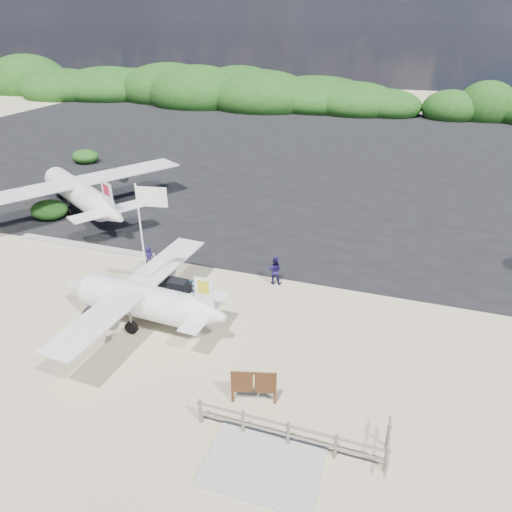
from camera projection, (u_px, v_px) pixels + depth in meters
The scene contains 13 objects.
ground at pixel (186, 322), 20.41m from camera, with size 160.00×160.00×0.00m, color beige.
asphalt_apron at pixel (318, 154), 45.66m from camera, with size 90.00×50.00×0.04m, color #B2B2B2, non-canonical shape.
lagoon at pixel (44, 275), 24.15m from camera, with size 9.00×7.00×0.40m, color #B2B2B2, non-canonical shape.
walkway_pad at pixel (263, 467), 13.84m from camera, with size 3.50×2.50×0.10m, color #B2B2B2, non-canonical shape.
vegetation_band at pixel (351, 111), 66.70m from camera, with size 124.00×8.00×4.40m, color #B2B2B2, non-canonical shape.
fence at pixel (287, 445), 14.55m from camera, with size 6.40×2.00×1.10m, color #B2B2B2, non-canonical shape.
baggage_cart at pixel (172, 310), 21.27m from camera, with size 2.96×1.69×1.48m, color blue, non-canonical shape.
flagpole at pixel (152, 315), 20.87m from camera, with size 1.26×0.53×6.31m, color white, non-canonical shape.
signboard at pixel (254, 402), 16.17m from camera, with size 1.70×0.16×1.40m, color #512E17, non-canonical shape.
crew_a at pixel (149, 259), 24.17m from camera, with size 0.54×0.35×1.48m, color #181245.
crew_b at pixel (275, 270), 23.06m from camera, with size 0.74×0.58×1.52m, color #181245.
aircraft_large at pixel (428, 171), 40.46m from camera, with size 14.97×14.97×4.49m, color #B2B2B2, non-canonical shape.
aircraft_small at pixel (193, 139), 51.14m from camera, with size 8.16×8.16×2.94m, color #B2B2B2, non-canonical shape.
Camera 1 is at (8.18, -14.89, 12.11)m, focal length 32.00 mm.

